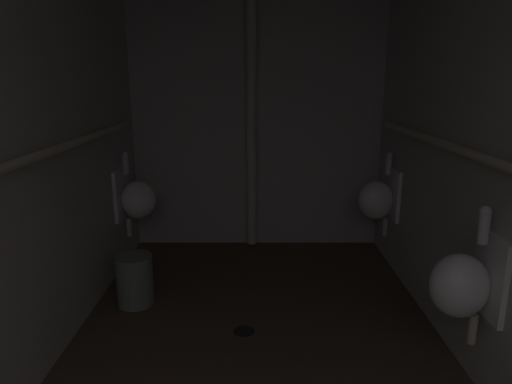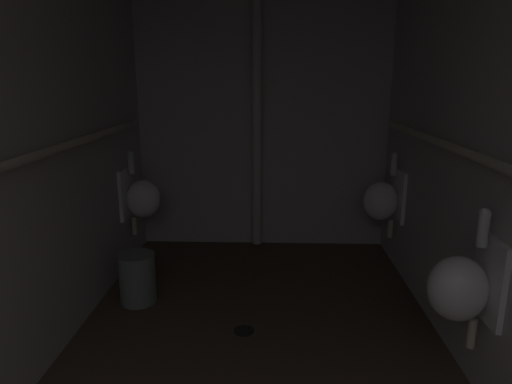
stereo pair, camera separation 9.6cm
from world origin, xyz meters
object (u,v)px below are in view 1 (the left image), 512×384
object	(u,v)px
urinal_right_far	(377,199)
floor_drain	(244,331)
standpipe_back_wall	(251,122)
urinal_left_mid	(135,199)
urinal_right_mid	(463,283)
waste_bin	(134,280)

from	to	relation	value
urinal_right_far	floor_drain	xyz separation A→B (m)	(-1.14, -1.10, -0.62)
urinal_right_far	floor_drain	world-z (taller)	urinal_right_far
standpipe_back_wall	floor_drain	distance (m)	2.02
urinal_right_far	urinal_left_mid	bearing A→B (deg)	-179.95
urinal_right_far	urinal_right_mid	bearing A→B (deg)	-90.00
urinal_left_mid	standpipe_back_wall	world-z (taller)	standpipe_back_wall
urinal_left_mid	urinal_right_far	size ratio (longest dim) A/B	1.00
urinal_left_mid	standpipe_back_wall	distance (m)	1.28
urinal_right_far	standpipe_back_wall	distance (m)	1.36
standpipe_back_wall	urinal_left_mid	bearing A→B (deg)	-153.32
urinal_left_mid	urinal_right_mid	world-z (taller)	same
standpipe_back_wall	waste_bin	world-z (taller)	standpipe_back_wall
urinal_right_mid	standpipe_back_wall	bearing A→B (deg)	116.97
floor_drain	standpipe_back_wall	bearing A→B (deg)	88.77
urinal_right_mid	urinal_right_far	xyz separation A→B (m)	(0.00, 1.67, 0.00)
urinal_right_mid	waste_bin	distance (m)	2.23
floor_drain	waste_bin	size ratio (longest dim) A/B	0.37
urinal_left_mid	waste_bin	bearing A→B (deg)	-78.30
waste_bin	standpipe_back_wall	bearing A→B (deg)	54.84
floor_drain	waste_bin	distance (m)	0.93
urinal_right_mid	waste_bin	size ratio (longest dim) A/B	1.99
urinal_right_mid	floor_drain	size ratio (longest dim) A/B	5.39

